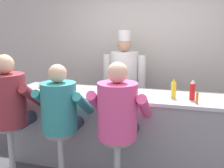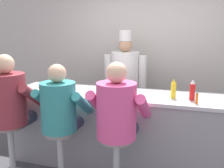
% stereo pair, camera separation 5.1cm
% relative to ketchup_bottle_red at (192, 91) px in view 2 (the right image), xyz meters
% --- Properties ---
extents(wall_back, '(10.00, 0.06, 2.70)m').
position_rel_ketchup_bottle_red_xyz_m(wall_back, '(-0.77, 1.46, 0.25)').
color(wall_back, beige).
rests_on(wall_back, ground_plane).
extents(diner_counter, '(3.12, 0.72, 0.99)m').
position_rel_ketchup_bottle_red_xyz_m(diner_counter, '(-0.77, 0.08, -0.61)').
color(diner_counter, gray).
rests_on(diner_counter, ground_plane).
extents(ketchup_bottle_red, '(0.06, 0.06, 0.24)m').
position_rel_ketchup_bottle_red_xyz_m(ketchup_bottle_red, '(0.00, 0.00, 0.00)').
color(ketchup_bottle_red, red).
rests_on(ketchup_bottle_red, diner_counter).
extents(mustard_bottle_yellow, '(0.06, 0.06, 0.23)m').
position_rel_ketchup_bottle_red_xyz_m(mustard_bottle_yellow, '(-0.21, 0.03, -0.01)').
color(mustard_bottle_yellow, yellow).
rests_on(mustard_bottle_yellow, diner_counter).
extents(hot_sauce_bottle_orange, '(0.03, 0.03, 0.13)m').
position_rel_ketchup_bottle_red_xyz_m(hot_sauce_bottle_orange, '(0.05, -0.15, -0.05)').
color(hot_sauce_bottle_orange, orange).
rests_on(hot_sauce_bottle_orange, diner_counter).
extents(breakfast_plate, '(0.25, 0.25, 0.05)m').
position_rel_ketchup_bottle_red_xyz_m(breakfast_plate, '(-1.96, -0.02, -0.10)').
color(breakfast_plate, white).
rests_on(breakfast_plate, diner_counter).
extents(cereal_bowl, '(0.14, 0.14, 0.05)m').
position_rel_ketchup_bottle_red_xyz_m(cereal_bowl, '(-0.75, -0.16, -0.09)').
color(cereal_bowl, '#B24C47').
rests_on(cereal_bowl, diner_counter).
extents(coffee_mug_tan, '(0.14, 0.09, 0.08)m').
position_rel_ketchup_bottle_red_xyz_m(coffee_mug_tan, '(-1.75, -0.13, -0.07)').
color(coffee_mug_tan, beige).
rests_on(coffee_mug_tan, diner_counter).
extents(diner_seated_maroon, '(0.66, 0.65, 1.51)m').
position_rel_ketchup_bottle_red_xyz_m(diner_seated_maroon, '(-2.09, -0.54, -0.16)').
color(diner_seated_maroon, '#B2B5BA').
rests_on(diner_seated_maroon, ground_plane).
extents(diner_seated_teal, '(0.59, 0.59, 1.43)m').
position_rel_ketchup_bottle_red_xyz_m(diner_seated_teal, '(-1.41, -0.54, -0.20)').
color(diner_seated_teal, '#B2B5BA').
rests_on(diner_seated_teal, ground_plane).
extents(diner_seated_pink, '(0.63, 0.62, 1.47)m').
position_rel_ketchup_bottle_red_xyz_m(diner_seated_pink, '(-0.74, -0.54, -0.18)').
color(diner_seated_pink, '#B2B5BA').
rests_on(diner_seated_pink, ground_plane).
extents(cook_in_whites_near, '(0.69, 0.45, 1.78)m').
position_rel_ketchup_bottle_red_xyz_m(cook_in_whites_near, '(-1.05, 0.97, -0.12)').
color(cook_in_whites_near, '#232328').
rests_on(cook_in_whites_near, ground_plane).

